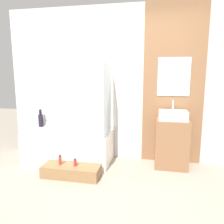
{
  "coord_description": "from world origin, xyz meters",
  "views": [
    {
      "loc": [
        0.51,
        -2.15,
        1.49
      ],
      "look_at": [
        -0.06,
        0.72,
        0.97
      ],
      "focal_mm": 35.0,
      "sensor_mm": 36.0,
      "label": 1
    }
  ],
  "objects_px": {
    "bottle_soap_secondary": "(75,163)",
    "vase_tall_dark": "(41,120)",
    "wooden_step_bench": "(71,171)",
    "bottle_soap_primary": "(60,160)",
    "sink": "(173,115)",
    "bathtub": "(69,146)",
    "vase_round_light": "(49,124)"
  },
  "relations": [
    {
      "from": "wooden_step_bench",
      "to": "bathtub",
      "type": "bearing_deg",
      "value": 115.43
    },
    {
      "from": "bottle_soap_secondary",
      "to": "bottle_soap_primary",
      "type": "bearing_deg",
      "value": -180.0
    },
    {
      "from": "vase_tall_dark",
      "to": "vase_round_light",
      "type": "bearing_deg",
      "value": -5.3
    },
    {
      "from": "vase_tall_dark",
      "to": "bottle_soap_secondary",
      "type": "xyz_separation_m",
      "value": [
        0.95,
        -0.79,
        -0.43
      ]
    },
    {
      "from": "bathtub",
      "to": "sink",
      "type": "height_order",
      "value": "sink"
    },
    {
      "from": "bathtub",
      "to": "vase_tall_dark",
      "type": "bearing_deg",
      "value": 159.32
    },
    {
      "from": "vase_round_light",
      "to": "bottle_soap_secondary",
      "type": "bearing_deg",
      "value": -44.57
    },
    {
      "from": "bathtub",
      "to": "vase_round_light",
      "type": "bearing_deg",
      "value": 154.28
    },
    {
      "from": "sink",
      "to": "vase_tall_dark",
      "type": "bearing_deg",
      "value": 176.75
    },
    {
      "from": "sink",
      "to": "vase_round_light",
      "type": "bearing_deg",
      "value": 176.9
    },
    {
      "from": "vase_round_light",
      "to": "sink",
      "type": "bearing_deg",
      "value": -3.1
    },
    {
      "from": "wooden_step_bench",
      "to": "sink",
      "type": "bearing_deg",
      "value": 24.48
    },
    {
      "from": "sink",
      "to": "bottle_soap_primary",
      "type": "relative_size",
      "value": 2.9
    },
    {
      "from": "wooden_step_bench",
      "to": "sink",
      "type": "distance_m",
      "value": 1.76
    },
    {
      "from": "bathtub",
      "to": "sink",
      "type": "distance_m",
      "value": 1.8
    },
    {
      "from": "bathtub",
      "to": "vase_tall_dark",
      "type": "relative_size",
      "value": 4.48
    },
    {
      "from": "vase_tall_dark",
      "to": "bottle_soap_primary",
      "type": "xyz_separation_m",
      "value": [
        0.72,
        -0.79,
        -0.41
      ]
    },
    {
      "from": "bathtub",
      "to": "vase_round_light",
      "type": "xyz_separation_m",
      "value": [
        -0.46,
        0.22,
        0.31
      ]
    },
    {
      "from": "vase_tall_dark",
      "to": "wooden_step_bench",
      "type": "bearing_deg",
      "value": -41.55
    },
    {
      "from": "sink",
      "to": "vase_tall_dark",
      "type": "xyz_separation_m",
      "value": [
        -2.33,
        0.13,
        -0.2
      ]
    },
    {
      "from": "sink",
      "to": "bottle_soap_primary",
      "type": "distance_m",
      "value": 1.84
    },
    {
      "from": "wooden_step_bench",
      "to": "vase_round_light",
      "type": "relative_size",
      "value": 7.24
    },
    {
      "from": "bathtub",
      "to": "bottle_soap_primary",
      "type": "height_order",
      "value": "bathtub"
    },
    {
      "from": "bottle_soap_primary",
      "to": "bottle_soap_secondary",
      "type": "height_order",
      "value": "bottle_soap_primary"
    },
    {
      "from": "wooden_step_bench",
      "to": "vase_tall_dark",
      "type": "height_order",
      "value": "vase_tall_dark"
    },
    {
      "from": "bottle_soap_secondary",
      "to": "vase_tall_dark",
      "type": "bearing_deg",
      "value": 140.39
    },
    {
      "from": "bottle_soap_primary",
      "to": "bathtub",
      "type": "bearing_deg",
      "value": 99.67
    },
    {
      "from": "wooden_step_bench",
      "to": "bottle_soap_primary",
      "type": "bearing_deg",
      "value": -180.0
    },
    {
      "from": "bottle_soap_secondary",
      "to": "wooden_step_bench",
      "type": "bearing_deg",
      "value": -180.0
    },
    {
      "from": "vase_tall_dark",
      "to": "sink",
      "type": "bearing_deg",
      "value": -3.25
    },
    {
      "from": "vase_tall_dark",
      "to": "bottle_soap_primary",
      "type": "bearing_deg",
      "value": -47.55
    },
    {
      "from": "sink",
      "to": "vase_tall_dark",
      "type": "height_order",
      "value": "sink"
    }
  ]
}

